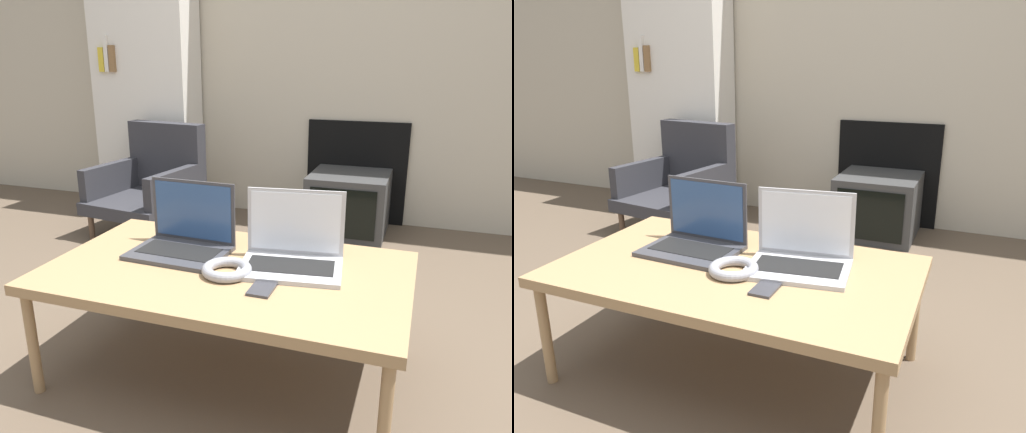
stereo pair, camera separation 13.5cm
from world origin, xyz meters
The scene contains 10 objects.
ground_plane centered at (0.00, 0.00, 0.00)m, with size 14.00×14.00×0.00m, color brown.
wall_back centered at (0.00, 2.22, 1.29)m, with size 7.00×0.08×2.60m.
table centered at (0.00, 0.21, 0.38)m, with size 1.23×0.73×0.41m.
laptop_left centered at (-0.21, 0.31, 0.47)m, with size 0.35×0.26×0.25m.
laptop_right centered at (0.21, 0.31, 0.47)m, with size 0.38×0.29×0.25m.
headphones centered at (0.02, 0.16, 0.43)m, with size 0.17×0.17×0.04m.
phone centered at (0.17, 0.10, 0.42)m, with size 0.07×0.14×0.01m.
tv centered at (0.15, 1.92, 0.20)m, with size 0.49×0.51×0.39m.
armchair centered at (-1.09, 1.57, 0.33)m, with size 0.64×0.70×0.69m.
bookshelf centered at (-1.37, 2.02, 0.92)m, with size 0.73×0.32×1.84m.
Camera 1 is at (0.62, -1.25, 1.10)m, focal length 35.00 mm.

